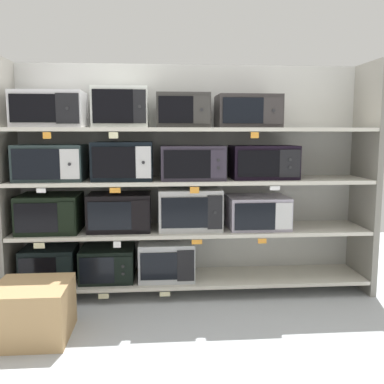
{
  "coord_description": "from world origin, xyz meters",
  "views": [
    {
      "loc": [
        -0.28,
        -3.52,
        1.34
      ],
      "look_at": [
        0.0,
        0.0,
        0.86
      ],
      "focal_mm": 40.43,
      "sensor_mm": 36.0,
      "label": 1
    }
  ],
  "objects_px": {
    "microwave_5": "(190,209)",
    "microwave_12": "(121,108)",
    "microwave_7": "(51,163)",
    "microwave_13": "(182,111)",
    "microwave_10": "(263,162)",
    "microwave_11": "(50,110)",
    "microwave_6": "(257,212)",
    "microwave_4": "(120,212)",
    "shipping_carton": "(33,311)",
    "microwave_0": "(50,264)",
    "microwave_8": "(123,161)",
    "microwave_2": "(166,259)",
    "microwave_9": "(192,162)",
    "microwave_3": "(50,213)",
    "microwave_14": "(248,112)",
    "microwave_1": "(108,263)"
  },
  "relations": [
    {
      "from": "microwave_6",
      "to": "microwave_10",
      "type": "distance_m",
      "value": 0.42
    },
    {
      "from": "microwave_8",
      "to": "microwave_12",
      "type": "height_order",
      "value": "microwave_12"
    },
    {
      "from": "microwave_4",
      "to": "microwave_12",
      "type": "height_order",
      "value": "microwave_12"
    },
    {
      "from": "microwave_1",
      "to": "microwave_14",
      "type": "relative_size",
      "value": 0.86
    },
    {
      "from": "microwave_7",
      "to": "microwave_13",
      "type": "bearing_deg",
      "value": 0.01
    },
    {
      "from": "microwave_2",
      "to": "microwave_8",
      "type": "distance_m",
      "value": 0.89
    },
    {
      "from": "microwave_7",
      "to": "microwave_0",
      "type": "bearing_deg",
      "value": 179.63
    },
    {
      "from": "microwave_2",
      "to": "microwave_9",
      "type": "xyz_separation_m",
      "value": [
        0.22,
        -0.0,
        0.81
      ]
    },
    {
      "from": "microwave_4",
      "to": "microwave_5",
      "type": "bearing_deg",
      "value": 0.0
    },
    {
      "from": "microwave_3",
      "to": "microwave_5",
      "type": "xyz_separation_m",
      "value": [
        1.13,
        0.0,
        0.02
      ]
    },
    {
      "from": "microwave_6",
      "to": "microwave_12",
      "type": "bearing_deg",
      "value": -180.0
    },
    {
      "from": "microwave_12",
      "to": "microwave_13",
      "type": "xyz_separation_m",
      "value": [
        0.49,
        0.0,
        -0.02
      ]
    },
    {
      "from": "microwave_0",
      "to": "microwave_2",
      "type": "distance_m",
      "value": 0.96
    },
    {
      "from": "microwave_5",
      "to": "microwave_11",
      "type": "distance_m",
      "value": 1.36
    },
    {
      "from": "microwave_3",
      "to": "microwave_9",
      "type": "height_order",
      "value": "microwave_9"
    },
    {
      "from": "microwave_1",
      "to": "microwave_12",
      "type": "distance_m",
      "value": 1.28
    },
    {
      "from": "microwave_3",
      "to": "microwave_9",
      "type": "xyz_separation_m",
      "value": [
        1.15,
        -0.0,
        0.4
      ]
    },
    {
      "from": "microwave_4",
      "to": "microwave_10",
      "type": "relative_size",
      "value": 0.95
    },
    {
      "from": "microwave_2",
      "to": "microwave_14",
      "type": "distance_m",
      "value": 1.39
    },
    {
      "from": "microwave_3",
      "to": "microwave_11",
      "type": "bearing_deg",
      "value": 0.06
    },
    {
      "from": "microwave_9",
      "to": "microwave_11",
      "type": "relative_size",
      "value": 0.95
    },
    {
      "from": "microwave_3",
      "to": "microwave_7",
      "type": "relative_size",
      "value": 0.9
    },
    {
      "from": "microwave_12",
      "to": "microwave_8",
      "type": "bearing_deg",
      "value": 0.74
    },
    {
      "from": "microwave_0",
      "to": "microwave_6",
      "type": "xyz_separation_m",
      "value": [
        1.72,
        -0.0,
        0.41
      ]
    },
    {
      "from": "microwave_4",
      "to": "microwave_12",
      "type": "xyz_separation_m",
      "value": [
        0.03,
        -0.0,
        0.84
      ]
    },
    {
      "from": "microwave_4",
      "to": "shipping_carton",
      "type": "xyz_separation_m",
      "value": [
        -0.52,
        -0.74,
        -0.52
      ]
    },
    {
      "from": "microwave_0",
      "to": "microwave_2",
      "type": "relative_size",
      "value": 0.94
    },
    {
      "from": "microwave_0",
      "to": "microwave_13",
      "type": "height_order",
      "value": "microwave_13"
    },
    {
      "from": "microwave_9",
      "to": "microwave_7",
      "type": "bearing_deg",
      "value": -180.0
    },
    {
      "from": "microwave_10",
      "to": "microwave_7",
      "type": "bearing_deg",
      "value": -179.99
    },
    {
      "from": "microwave_0",
      "to": "microwave_9",
      "type": "distance_m",
      "value": 1.44
    },
    {
      "from": "microwave_10",
      "to": "microwave_11",
      "type": "relative_size",
      "value": 0.99
    },
    {
      "from": "microwave_3",
      "to": "microwave_13",
      "type": "distance_m",
      "value": 1.35
    },
    {
      "from": "microwave_6",
      "to": "microwave_14",
      "type": "height_order",
      "value": "microwave_14"
    },
    {
      "from": "microwave_13",
      "to": "microwave_9",
      "type": "bearing_deg",
      "value": -0.16
    },
    {
      "from": "microwave_12",
      "to": "microwave_14",
      "type": "xyz_separation_m",
      "value": [
        1.02,
        0.0,
        -0.03
      ]
    },
    {
      "from": "microwave_5",
      "to": "microwave_12",
      "type": "xyz_separation_m",
      "value": [
        -0.55,
        -0.0,
        0.82
      ]
    },
    {
      "from": "microwave_0",
      "to": "shipping_carton",
      "type": "height_order",
      "value": "microwave_0"
    },
    {
      "from": "microwave_14",
      "to": "microwave_13",
      "type": "bearing_deg",
      "value": -180.0
    },
    {
      "from": "microwave_11",
      "to": "microwave_9",
      "type": "bearing_deg",
      "value": -0.01
    },
    {
      "from": "microwave_7",
      "to": "microwave_2",
      "type": "bearing_deg",
      "value": 0.03
    },
    {
      "from": "microwave_0",
      "to": "microwave_11",
      "type": "bearing_deg",
      "value": -0.03
    },
    {
      "from": "microwave_2",
      "to": "microwave_11",
      "type": "distance_m",
      "value": 1.53
    },
    {
      "from": "microwave_3",
      "to": "microwave_7",
      "type": "bearing_deg",
      "value": -0.59
    },
    {
      "from": "microwave_4",
      "to": "microwave_11",
      "type": "xyz_separation_m",
      "value": [
        -0.53,
        -0.0,
        0.82
      ]
    },
    {
      "from": "microwave_7",
      "to": "microwave_9",
      "type": "distance_m",
      "value": 1.13
    },
    {
      "from": "microwave_6",
      "to": "microwave_7",
      "type": "distance_m",
      "value": 1.73
    },
    {
      "from": "microwave_5",
      "to": "microwave_12",
      "type": "relative_size",
      "value": 1.2
    },
    {
      "from": "microwave_8",
      "to": "microwave_10",
      "type": "relative_size",
      "value": 0.89
    },
    {
      "from": "microwave_6",
      "to": "microwave_2",
      "type": "bearing_deg",
      "value": 179.97
    }
  ]
}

